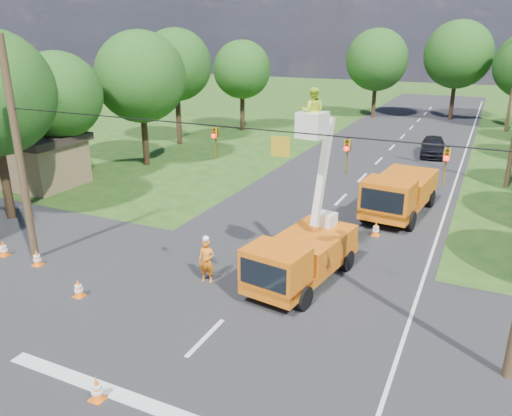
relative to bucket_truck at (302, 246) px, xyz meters
The scene contains 25 objects.
ground 15.42m from the bucket_truck, 95.28° to the left, with size 140.00×140.00×0.00m, color #204815.
road_main 15.42m from the bucket_truck, 95.28° to the left, with size 12.00×100.00×0.06m, color black.
road_cross 3.43m from the bucket_truck, 117.38° to the right, with size 56.00×10.00×0.07m, color black.
stop_bar 8.20m from the bucket_truck, 100.10° to the right, with size 9.00×0.45×0.02m, color silver.
edge_line 15.91m from the bucket_truck, 74.67° to the left, with size 0.12×90.00×0.02m, color silver.
bucket_truck is the anchor object (origin of this frame).
second_truck 9.32m from the bucket_truck, 77.99° to the left, with size 3.07×6.58×2.38m.
ground_worker 3.64m from the bucket_truck, 156.30° to the right, with size 0.64×0.42×1.77m, color orange.
distant_car 23.91m from the bucket_truck, 85.37° to the left, with size 1.81×4.49×1.53m, color black.
traffic_cone_0 8.74m from the bucket_truck, 106.95° to the right, with size 0.38×0.38×0.71m.
traffic_cone_2 2.36m from the bucket_truck, 101.01° to the left, with size 0.38×0.38×0.71m.
traffic_cone_3 6.17m from the bucket_truck, 75.31° to the left, with size 0.38×0.38×0.71m.
traffic_cone_4 8.24m from the bucket_truck, 147.14° to the right, with size 0.38×0.38×0.71m.
traffic_cone_5 10.79m from the bucket_truck, 162.62° to the right, with size 0.38×0.38×0.71m.
traffic_cone_6 12.73m from the bucket_truck, 165.65° to the right, with size 0.38×0.38×0.71m.
traffic_cone_7 13.02m from the bucket_truck, 80.22° to the left, with size 0.38×0.38×0.71m.
pole_left 11.63m from the bucket_truck, 165.97° to the right, with size 0.30×0.30×9.00m.
signal_span 5.19m from the bucket_truck, 73.42° to the right, with size 18.00×0.29×1.07m.
shed 20.12m from the bucket_truck, 164.80° to the left, with size 5.50×4.50×3.15m.
tree_left_c 19.38m from the bucket_truck, 160.70° to the left, with size 5.20×5.20×8.06m.
tree_left_d 21.00m from the bucket_truck, 143.21° to the left, with size 6.20×6.20×9.24m.
tree_left_e 26.98m from the bucket_truck, 133.38° to the left, with size 5.80×5.80×9.41m.
tree_left_f 32.00m from the bucket_truck, 120.73° to the left, with size 5.40×5.40×8.40m.
tree_far_a 41.05m from the bucket_truck, 99.05° to the left, with size 6.60×6.60×9.50m.
tree_far_b 42.63m from the bucket_truck, 87.85° to the left, with size 7.00×7.00×10.32m.
Camera 1 is at (7.09, -11.35, 9.03)m, focal length 35.00 mm.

